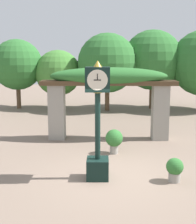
% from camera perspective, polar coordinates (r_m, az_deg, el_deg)
% --- Properties ---
extents(ground_plane, '(60.00, 60.00, 0.00)m').
position_cam_1_polar(ground_plane, '(8.99, 2.24, -11.47)').
color(ground_plane, '#7F6B5B').
extents(pedestal_clock, '(0.63, 0.68, 3.21)m').
position_cam_1_polar(pedestal_clock, '(8.30, -0.06, -1.11)').
color(pedestal_clock, black).
rests_on(pedestal_clock, ground).
extents(pergola, '(5.40, 1.23, 2.90)m').
position_cam_1_polar(pergola, '(12.45, 1.93, 4.59)').
color(pergola, gray).
rests_on(pergola, ground).
extents(potted_plant_near_left, '(0.46, 0.46, 0.65)m').
position_cam_1_polar(potted_plant_near_left, '(8.68, 13.85, -10.03)').
color(potted_plant_near_left, gray).
rests_on(potted_plant_near_left, ground).
extents(potted_plant_near_right, '(0.60, 0.60, 0.85)m').
position_cam_1_polar(potted_plant_near_right, '(10.76, 2.96, -4.99)').
color(potted_plant_near_right, gray).
rests_on(potted_plant_near_right, ground).
extents(tree_line, '(15.35, 4.59, 5.03)m').
position_cam_1_polar(tree_line, '(19.85, 5.30, 8.79)').
color(tree_line, brown).
rests_on(tree_line, ground).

